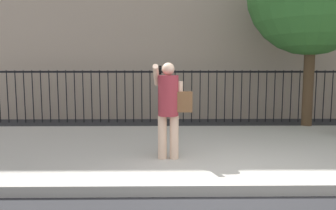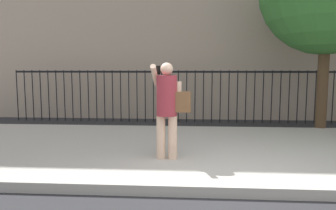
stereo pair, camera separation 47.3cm
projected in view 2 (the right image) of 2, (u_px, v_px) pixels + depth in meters
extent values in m
plane|color=#28282B|center=(230.00, 199.00, 4.25)|extent=(60.00, 60.00, 0.00)
cube|color=#B2ADA3|center=(217.00, 150.00, 6.42)|extent=(28.00, 4.40, 0.15)
cube|color=black|center=(208.00, 72.00, 9.91)|extent=(12.00, 0.04, 0.06)
cylinder|color=black|center=(17.00, 95.00, 10.41)|extent=(0.03, 0.03, 1.60)
cylinder|color=black|center=(25.00, 95.00, 10.39)|extent=(0.03, 0.03, 1.60)
cylinder|color=black|center=(33.00, 95.00, 10.37)|extent=(0.03, 0.03, 1.60)
cylinder|color=black|center=(41.00, 96.00, 10.36)|extent=(0.03, 0.03, 1.60)
cylinder|color=black|center=(49.00, 96.00, 10.34)|extent=(0.03, 0.03, 1.60)
cylinder|color=black|center=(57.00, 96.00, 10.32)|extent=(0.03, 0.03, 1.60)
cylinder|color=black|center=(64.00, 96.00, 10.30)|extent=(0.03, 0.03, 1.60)
cylinder|color=black|center=(72.00, 96.00, 10.29)|extent=(0.03, 0.03, 1.60)
cylinder|color=black|center=(80.00, 96.00, 10.27)|extent=(0.03, 0.03, 1.60)
cylinder|color=black|center=(88.00, 96.00, 10.25)|extent=(0.03, 0.03, 1.60)
cylinder|color=black|center=(96.00, 96.00, 10.23)|extent=(0.03, 0.03, 1.60)
cylinder|color=black|center=(105.00, 96.00, 10.22)|extent=(0.03, 0.03, 1.60)
cylinder|color=black|center=(113.00, 96.00, 10.20)|extent=(0.03, 0.03, 1.60)
cylinder|color=black|center=(121.00, 96.00, 10.18)|extent=(0.03, 0.03, 1.60)
cylinder|color=black|center=(129.00, 96.00, 10.17)|extent=(0.03, 0.03, 1.60)
cylinder|color=black|center=(137.00, 96.00, 10.15)|extent=(0.03, 0.03, 1.60)
cylinder|color=black|center=(145.00, 96.00, 10.13)|extent=(0.03, 0.03, 1.60)
cylinder|color=black|center=(153.00, 96.00, 10.11)|extent=(0.03, 0.03, 1.60)
cylinder|color=black|center=(162.00, 96.00, 10.10)|extent=(0.03, 0.03, 1.60)
cylinder|color=black|center=(170.00, 96.00, 10.08)|extent=(0.03, 0.03, 1.60)
cylinder|color=black|center=(178.00, 96.00, 10.06)|extent=(0.03, 0.03, 1.60)
cylinder|color=black|center=(187.00, 96.00, 10.04)|extent=(0.03, 0.03, 1.60)
cylinder|color=black|center=(195.00, 96.00, 10.03)|extent=(0.03, 0.03, 1.60)
cylinder|color=black|center=(203.00, 97.00, 10.01)|extent=(0.03, 0.03, 1.60)
cylinder|color=black|center=(212.00, 97.00, 9.99)|extent=(0.03, 0.03, 1.60)
cylinder|color=black|center=(220.00, 97.00, 9.98)|extent=(0.03, 0.03, 1.60)
cylinder|color=black|center=(229.00, 97.00, 9.96)|extent=(0.03, 0.03, 1.60)
cylinder|color=black|center=(237.00, 97.00, 9.94)|extent=(0.03, 0.03, 1.60)
cylinder|color=black|center=(246.00, 97.00, 9.92)|extent=(0.03, 0.03, 1.60)
cylinder|color=black|center=(254.00, 97.00, 9.91)|extent=(0.03, 0.03, 1.60)
cylinder|color=black|center=(263.00, 97.00, 9.89)|extent=(0.03, 0.03, 1.60)
cylinder|color=black|center=(272.00, 97.00, 9.87)|extent=(0.03, 0.03, 1.60)
cylinder|color=black|center=(280.00, 97.00, 9.85)|extent=(0.03, 0.03, 1.60)
cylinder|color=black|center=(289.00, 97.00, 9.84)|extent=(0.03, 0.03, 1.60)
cylinder|color=black|center=(298.00, 97.00, 9.82)|extent=(0.03, 0.03, 1.60)
cylinder|color=black|center=(306.00, 97.00, 9.80)|extent=(0.03, 0.03, 1.60)
cylinder|color=black|center=(315.00, 97.00, 9.78)|extent=(0.03, 0.03, 1.60)
cylinder|color=black|center=(324.00, 97.00, 9.77)|extent=(0.03, 0.03, 1.60)
cylinder|color=black|center=(333.00, 97.00, 9.75)|extent=(0.03, 0.03, 1.60)
cylinder|color=beige|center=(161.00, 137.00, 5.55)|extent=(0.15, 0.15, 0.74)
cylinder|color=beige|center=(173.00, 137.00, 5.53)|extent=(0.15, 0.15, 0.74)
cylinder|color=#992D38|center=(167.00, 96.00, 5.46)|extent=(0.35, 0.35, 0.67)
sphere|color=beige|center=(167.00, 69.00, 5.41)|extent=(0.21, 0.21, 0.21)
cylinder|color=beige|center=(155.00, 75.00, 5.44)|extent=(0.11, 0.47, 0.37)
cylinder|color=beige|center=(179.00, 97.00, 5.44)|extent=(0.09, 0.09, 0.51)
cube|color=black|center=(158.00, 70.00, 5.49)|extent=(0.07, 0.01, 0.15)
cube|color=brown|center=(182.00, 102.00, 5.45)|extent=(0.29, 0.17, 0.34)
cylinder|color=#4C3823|center=(323.00, 80.00, 8.32)|extent=(0.27, 0.27, 2.74)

